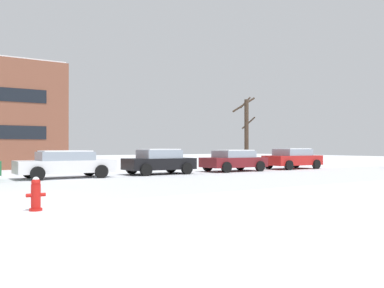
{
  "coord_description": "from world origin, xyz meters",
  "views": [
    {
      "loc": [
        -1.61,
        -12.1,
        1.51
      ],
      "look_at": [
        9.27,
        4.82,
        1.65
      ],
      "focal_mm": 38.69,
      "sensor_mm": 36.0,
      "label": 1
    }
  ],
  "objects_px": {
    "parked_car_white": "(65,164)",
    "parked_car_maroon": "(234,160)",
    "parked_car_black": "(159,161)",
    "parked_car_red": "(292,158)",
    "fire_hydrant": "(36,194)"
  },
  "relations": [
    {
      "from": "parked_car_white",
      "to": "parked_car_maroon",
      "type": "xyz_separation_m",
      "value": [
        10.32,
        -0.03,
        -0.0
      ]
    },
    {
      "from": "parked_car_black",
      "to": "parked_car_white",
      "type": "bearing_deg",
      "value": -179.36
    },
    {
      "from": "parked_car_white",
      "to": "parked_car_maroon",
      "type": "distance_m",
      "value": 10.32
    },
    {
      "from": "parked_car_maroon",
      "to": "parked_car_red",
      "type": "bearing_deg",
      "value": 0.51
    },
    {
      "from": "fire_hydrant",
      "to": "parked_car_maroon",
      "type": "height_order",
      "value": "parked_car_maroon"
    },
    {
      "from": "fire_hydrant",
      "to": "parked_car_red",
      "type": "bearing_deg",
      "value": 27.54
    },
    {
      "from": "fire_hydrant",
      "to": "parked_car_red",
      "type": "distance_m",
      "value": 21.36
    },
    {
      "from": "parked_car_maroon",
      "to": "parked_car_red",
      "type": "distance_m",
      "value": 5.16
    },
    {
      "from": "fire_hydrant",
      "to": "parked_car_white",
      "type": "distance_m",
      "value": 10.45
    },
    {
      "from": "parked_car_black",
      "to": "parked_car_red",
      "type": "bearing_deg",
      "value": -0.21
    },
    {
      "from": "parked_car_red",
      "to": "fire_hydrant",
      "type": "bearing_deg",
      "value": -152.46
    },
    {
      "from": "parked_car_white",
      "to": "fire_hydrant",
      "type": "bearing_deg",
      "value": -109.35
    },
    {
      "from": "parked_car_white",
      "to": "parked_car_black",
      "type": "relative_size",
      "value": 1.19
    },
    {
      "from": "parked_car_white",
      "to": "parked_car_black",
      "type": "height_order",
      "value": "parked_car_black"
    },
    {
      "from": "fire_hydrant",
      "to": "parked_car_red",
      "type": "relative_size",
      "value": 0.2
    }
  ]
}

